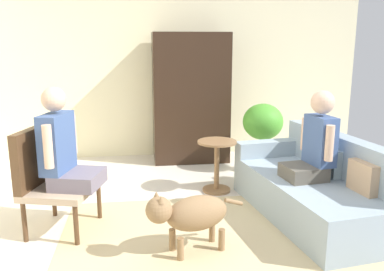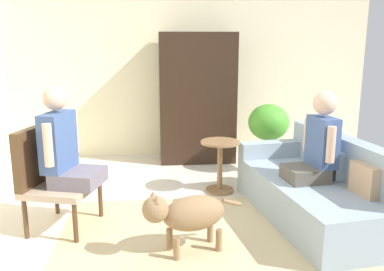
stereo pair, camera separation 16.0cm
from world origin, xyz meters
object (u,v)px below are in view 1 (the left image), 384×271
dog (191,213)px  armoire_cabinet (191,98)px  round_end_table (217,162)px  person_on_couch (315,143)px  person_on_armchair (63,148)px  couch (314,189)px  armchair (48,173)px  potted_plant (263,126)px

dog → armoire_cabinet: 2.87m
armoire_cabinet → round_end_table: bearing=-84.5°
person_on_couch → armoire_cabinet: size_ratio=0.46×
person_on_couch → person_on_armchair: bearing=179.5°
couch → person_on_armchair: bearing=-179.8°
armchair → person_on_couch: size_ratio=1.12×
person_on_armchair → potted_plant: person_on_armchair is taller
armoire_cabinet → person_on_armchair: bearing=-123.4°
person_on_couch → person_on_armchair: size_ratio=0.95×
person_on_armchair → armoire_cabinet: bearing=56.6°
armchair → armoire_cabinet: armoire_cabinet is taller
couch → potted_plant: potted_plant is taller
armchair → dog: armchair is taller
person_on_armchair → couch: bearing=0.2°
person_on_couch → potted_plant: 1.54m
couch → armchair: 2.61m
person_on_armchair → person_on_couch: bearing=-0.5°
armchair → dog: bearing=-26.3°
dog → person_on_armchair: bearing=152.2°
round_end_table → potted_plant: 1.06m
couch → dog: size_ratio=2.33×
armchair → armoire_cabinet: (1.61, 2.16, 0.39)m
couch → person_on_couch: size_ratio=2.30×
dog → armoire_cabinet: (0.36, 2.78, 0.59)m
person_on_armchair → round_end_table: 1.84m
round_end_table → potted_plant: (0.76, 0.68, 0.27)m
couch → armoire_cabinet: armoire_cabinet is taller
person_on_couch → person_on_armchair: 2.40m
armchair → round_end_table: (1.75, 0.78, -0.19)m
person_on_armchair → potted_plant: 2.79m
round_end_table → potted_plant: potted_plant is taller
armchair → person_on_couch: (2.56, -0.07, 0.23)m
armchair → person_on_armchair: person_on_armchair is taller
couch → person_on_armchair: 2.49m
dog → armoire_cabinet: size_ratio=0.46×
dog → round_end_table: bearing=70.7°
couch → person_on_couch: person_on_couch is taller
round_end_table → potted_plant: bearing=41.9°
armchair → potted_plant: armchair is taller
couch → potted_plant: size_ratio=2.14×
armchair → couch: bearing=-0.8°
armchair → potted_plant: size_ratio=1.04×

